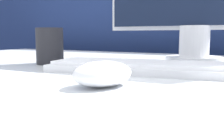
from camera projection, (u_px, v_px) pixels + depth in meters
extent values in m
cube|color=navy|center=(216.00, 100.00, 1.20)|extent=(5.00, 0.03, 1.06)
ellipsoid|color=white|center=(103.00, 74.00, 0.42)|extent=(0.11, 0.13, 0.04)
cube|color=white|center=(147.00, 69.00, 0.57)|extent=(0.45, 0.21, 0.02)
cube|color=white|center=(147.00, 64.00, 0.57)|extent=(0.43, 0.19, 0.01)
cylinder|color=white|center=(194.00, 60.00, 0.75)|extent=(0.16, 0.16, 0.02)
cylinder|color=white|center=(194.00, 41.00, 0.75)|extent=(0.08, 0.08, 0.09)
cylinder|color=#232328|center=(50.00, 46.00, 0.73)|extent=(0.08, 0.08, 0.10)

